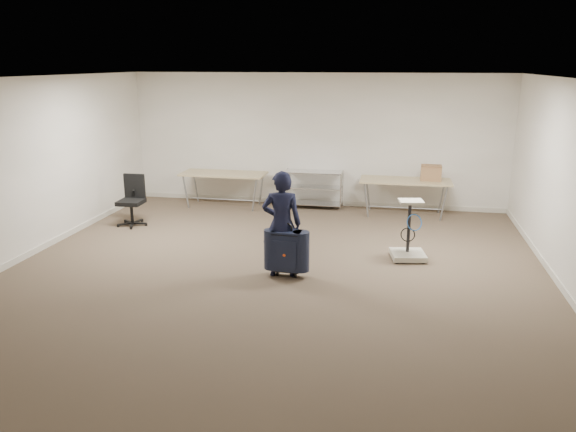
# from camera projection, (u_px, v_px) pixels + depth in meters

# --- Properties ---
(ground) EXTENTS (9.00, 9.00, 0.00)m
(ground) POSITION_uv_depth(u_px,v_px,m) (270.00, 280.00, 8.03)
(ground) COLOR #4E402F
(ground) RESTS_ON ground
(room_shell) EXTENTS (8.00, 9.00, 9.00)m
(room_shell) POSITION_uv_depth(u_px,v_px,m) (288.00, 246.00, 9.33)
(room_shell) COLOR beige
(room_shell) RESTS_ON ground
(folding_table_left) EXTENTS (1.80, 0.75, 0.73)m
(folding_table_left) POSITION_uv_depth(u_px,v_px,m) (224.00, 175.00, 11.94)
(folding_table_left) COLOR tan
(folding_table_left) RESTS_ON ground
(folding_table_right) EXTENTS (1.80, 0.75, 0.73)m
(folding_table_right) POSITION_uv_depth(u_px,v_px,m) (405.00, 182.00, 11.24)
(folding_table_right) COLOR tan
(folding_table_right) RESTS_ON ground
(wire_shelf) EXTENTS (1.22, 0.47, 0.80)m
(wire_shelf) POSITION_uv_depth(u_px,v_px,m) (313.00, 187.00, 11.89)
(wire_shelf) COLOR silver
(wire_shelf) RESTS_ON ground
(person) EXTENTS (0.61, 0.45, 1.55)m
(person) POSITION_uv_depth(u_px,v_px,m) (282.00, 224.00, 8.01)
(person) COLOR black
(person) RESTS_ON ground
(suitcase) EXTENTS (0.44, 0.27, 1.16)m
(suitcase) POSITION_uv_depth(u_px,v_px,m) (287.00, 251.00, 8.05)
(suitcase) COLOR black
(suitcase) RESTS_ON ground
(office_chair) EXTENTS (0.58, 0.58, 0.96)m
(office_chair) POSITION_uv_depth(u_px,v_px,m) (132.00, 210.00, 10.67)
(office_chair) COLOR black
(office_chair) RESTS_ON ground
(equipment_cart) EXTENTS (0.60, 0.60, 0.95)m
(equipment_cart) POSITION_uv_depth(u_px,v_px,m) (409.00, 244.00, 8.82)
(equipment_cart) COLOR beige
(equipment_cart) RESTS_ON ground
(cardboard_box) EXTENTS (0.41, 0.31, 0.30)m
(cardboard_box) POSITION_uv_depth(u_px,v_px,m) (431.00, 173.00, 11.16)
(cardboard_box) COLOR olive
(cardboard_box) RESTS_ON folding_table_right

